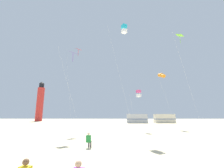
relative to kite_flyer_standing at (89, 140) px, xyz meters
The scene contains 10 objects.
kite_flyer_standing is the anchor object (origin of this frame).
kite_box_rainbow 14.51m from the kite_flyer_standing, 63.44° to the left, with size 1.81×2.18×6.49m.
kite_tube_orange 23.40m from the kite_flyer_standing, 56.25° to the left, with size 3.17×3.01×11.13m.
kite_diamond_lime 17.88m from the kite_flyer_standing, 31.79° to the left, with size 2.54×2.10×13.62m.
kite_diamond_scarlet 17.12m from the kite_flyer_standing, 109.62° to the left, with size 2.68×2.68×13.62m.
kite_diamond_violet 11.18m from the kite_flyer_standing, 119.80° to the left, with size 3.13×2.42×10.48m.
kite_box_cyan 14.84m from the kite_flyer_standing, 60.58° to the left, with size 3.05×2.66×14.37m.
lighthouse_distant 59.79m from the kite_flyer_standing, 119.24° to the left, with size 2.80×2.80×16.80m.
rv_van_silver 38.37m from the kite_flyer_standing, 75.69° to the left, with size 6.49×2.49×2.80m.
rv_van_cream 41.96m from the kite_flyer_standing, 64.02° to the left, with size 6.47×2.44×2.80m.
Camera 1 is at (1.08, -7.11, 2.47)m, focal length 24.39 mm.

